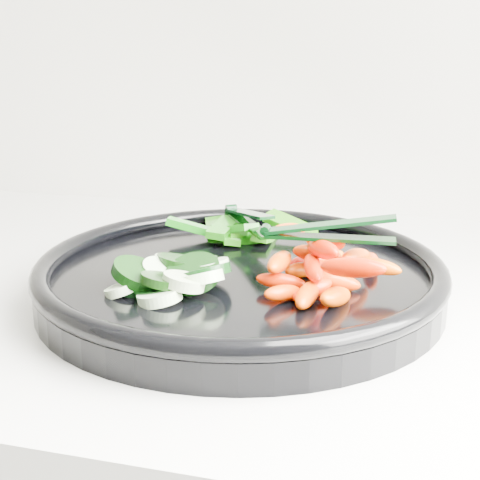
# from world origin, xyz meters

# --- Properties ---
(veggie_tray) EXTENTS (0.46, 0.46, 0.04)m
(veggie_tray) POSITION_xyz_m (0.70, 1.66, 0.95)
(veggie_tray) COLOR black
(veggie_tray) RESTS_ON counter
(cucumber_pile) EXTENTS (0.12, 0.12, 0.04)m
(cucumber_pile) POSITION_xyz_m (0.65, 1.61, 0.96)
(cucumber_pile) COLOR black
(cucumber_pile) RESTS_ON veggie_tray
(carrot_pile) EXTENTS (0.12, 0.15, 0.05)m
(carrot_pile) POSITION_xyz_m (0.78, 1.63, 0.97)
(carrot_pile) COLOR red
(carrot_pile) RESTS_ON veggie_tray
(pepper_pile) EXTENTS (0.16, 0.10, 0.04)m
(pepper_pile) POSITION_xyz_m (0.67, 1.76, 0.96)
(pepper_pile) COLOR #25720A
(pepper_pile) RESTS_ON veggie_tray
(tong_carrot) EXTENTS (0.11, 0.02, 0.02)m
(tong_carrot) POSITION_xyz_m (0.78, 1.64, 1.00)
(tong_carrot) COLOR black
(tong_carrot) RESTS_ON carrot_pile
(tong_pepper) EXTENTS (0.08, 0.10, 0.02)m
(tong_pepper) POSITION_xyz_m (0.68, 1.75, 0.98)
(tong_pepper) COLOR black
(tong_pepper) RESTS_ON pepper_pile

